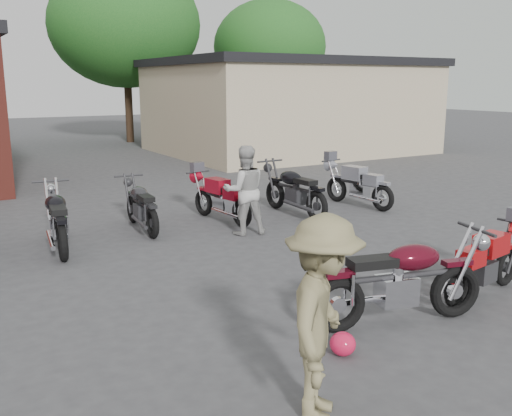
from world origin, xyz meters
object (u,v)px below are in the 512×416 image
row_bike_4 (221,196)px  person_light (245,190)px  row_bike_2 (57,216)px  row_bike_6 (358,183)px  person_tan (323,318)px  helmet (343,344)px  vintage_motorcycle (403,275)px  sportbike (486,260)px  row_bike_3 (141,203)px  row_bike_5 (294,187)px

row_bike_4 → person_light: bearing=166.5°
row_bike_2 → row_bike_6: row_bike_2 is taller
person_light → person_tan: size_ratio=0.94×
helmet → person_light: size_ratio=0.17×
person_light → row_bike_2: (-3.30, 0.78, -0.25)m
vintage_motorcycle → sportbike: bearing=18.0°
row_bike_3 → row_bike_4: 1.69m
row_bike_2 → row_bike_3: (1.70, 0.51, -0.05)m
vintage_motorcycle → row_bike_6: 6.74m
row_bike_6 → row_bike_3: bearing=76.2°
person_tan → row_bike_6: 8.81m
person_light → row_bike_6: bearing=-150.8°
vintage_motorcycle → row_bike_5: (2.20, 5.47, -0.02)m
vintage_motorcycle → person_tan: 2.26m
row_bike_2 → row_bike_3: size_ratio=1.10×
vintage_motorcycle → person_tan: (-1.99, -1.04, 0.27)m
sportbike → row_bike_6: size_ratio=0.91×
vintage_motorcycle → helmet: vintage_motorcycle is taller
person_light → row_bike_6: size_ratio=0.88×
row_bike_3 → row_bike_5: row_bike_5 is taller
helmet → row_bike_6: row_bike_6 is taller
helmet → row_bike_4: size_ratio=0.15×
sportbike → row_bike_2: (-4.49, 5.28, 0.09)m
row_bike_3 → row_bike_2: bearing=110.5°
sportbike → row_bike_6: 5.81m
person_tan → row_bike_3: person_tan is taller
sportbike → helmet: 2.82m
row_bike_6 → vintage_motorcycle: bearing=135.2°
row_bike_4 → row_bike_6: bearing=-104.8°
row_bike_2 → row_bike_4: row_bike_2 is taller
row_bike_6 → row_bike_2: bearing=81.8°
row_bike_2 → row_bike_6: bearing=-82.7°
person_light → person_tan: 6.16m
row_bike_6 → row_bike_5: bearing=80.1°
sportbike → row_bike_4: bearing=91.3°
helmet → row_bike_3: 6.19m
vintage_motorcycle → sportbike: (1.66, 0.11, -0.12)m
row_bike_2 → row_bike_3: bearing=-66.2°
vintage_motorcycle → helmet: (-1.11, -0.27, -0.50)m
person_light → sportbike: bearing=120.8°
row_bike_4 → row_bike_5: (1.65, -0.29, 0.08)m
sportbike → row_bike_5: 5.39m
row_bike_5 → row_bike_6: row_bike_5 is taller
vintage_motorcycle → row_bike_5: vintage_motorcycle is taller
person_tan → row_bike_4: 7.27m
sportbike → row_bike_4: row_bike_4 is taller
row_bike_5 → person_light: bearing=114.7°
person_light → row_bike_4: bearing=-78.3°
sportbike → row_bike_6: row_bike_6 is taller
row_bike_5 → row_bike_4: bearing=78.1°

